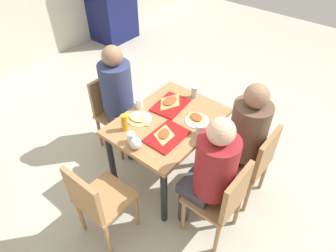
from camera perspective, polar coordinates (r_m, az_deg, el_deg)
name	(u,v)px	position (r m, az deg, el deg)	size (l,w,h in m)	color
ground_plane	(168,173)	(3.29, 0.00, -8.80)	(10.00, 10.00, 0.02)	#B2AD9E
main_table	(168,129)	(2.83, 0.00, -0.51)	(1.04, 0.77, 0.73)	#9E7247
chair_near_left	(223,198)	(2.50, 10.31, -13.31)	(0.40, 0.40, 0.85)	#9E7247
chair_near_right	(253,160)	(2.82, 15.77, -6.29)	(0.40, 0.40, 0.85)	#9E7247
chair_far_side	(113,108)	(3.34, -10.37, 3.38)	(0.40, 0.40, 0.85)	#9E7247
chair_left_end	(96,200)	(2.52, -13.39, -13.48)	(0.40, 0.40, 0.85)	#9E7247
person_in_red	(211,170)	(2.35, 8.10, -8.16)	(0.32, 0.42, 1.26)	#383842
person_in_brown_jacket	(244,134)	(2.69, 14.09, -1.41)	(0.32, 0.42, 1.26)	#383842
person_far_side	(120,94)	(3.10, -9.15, 5.98)	(0.32, 0.42, 1.26)	#383842
tray_red_near	(167,136)	(2.58, -0.20, -1.97)	(0.36, 0.26, 0.02)	#B21414
tray_red_far	(170,105)	(2.92, 0.47, 3.98)	(0.36, 0.26, 0.02)	#B21414
paper_plate_center	(139,119)	(2.78, -5.45, 1.36)	(0.22, 0.22, 0.01)	white
paper_plate_near_edge	(197,121)	(2.76, 5.48, 1.04)	(0.22, 0.22, 0.01)	white
pizza_slice_a	(164,134)	(2.58, -0.72, -1.54)	(0.23, 0.22, 0.02)	#DBAD60
pizza_slice_b	(170,101)	(2.94, 0.40, 4.73)	(0.25, 0.17, 0.02)	#C68C47
pizza_slice_c	(136,119)	(2.76, -5.98, 1.40)	(0.13, 0.22, 0.02)	tan
pizza_slice_d	(196,117)	(2.77, 5.37, 1.62)	(0.20, 0.22, 0.02)	#DBAD60
plastic_cup_a	(139,103)	(2.88, -5.43, 4.29)	(0.07, 0.07, 0.10)	white
plastic_cup_b	(200,130)	(2.60, 6.01, -0.67)	(0.07, 0.07, 0.10)	white
plastic_cup_c	(131,138)	(2.53, -6.97, -2.20)	(0.07, 0.07, 0.10)	white
soda_can	(194,92)	(3.01, 5.03, 6.40)	(0.07, 0.07, 0.12)	#B7BCC6
condiment_bottle	(124,123)	(2.63, -8.25, 0.64)	(0.06, 0.06, 0.16)	orange
foil_bundle	(136,143)	(2.47, -6.10, -3.31)	(0.10, 0.10, 0.10)	silver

